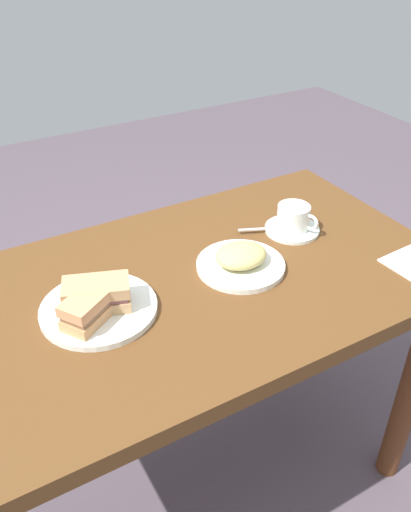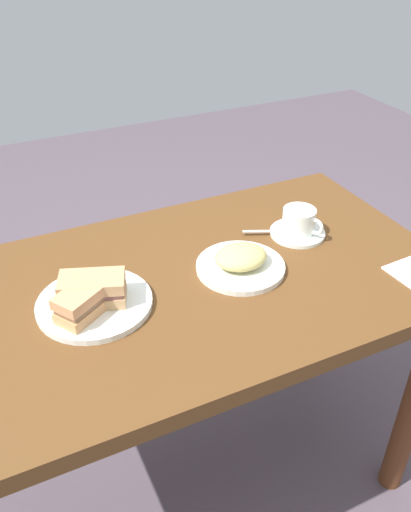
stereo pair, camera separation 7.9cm
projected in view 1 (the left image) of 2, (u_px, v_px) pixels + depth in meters
ground_plane at (188, 481)px, 1.63m from camera, size 6.00×6.00×0.00m
dining_table at (182, 322)px, 1.27m from camera, size 1.27×0.68×0.76m
sandwich_plate at (98, 308)px, 1.13m from camera, size 0.25×0.25×0.01m
sandwich_front at (96, 293)px, 1.11m from camera, size 0.15×0.12×0.06m
sandwich_back at (88, 308)px, 1.07m from camera, size 0.13×0.12×0.06m
coffee_saucer at (292, 229)px, 1.40m from camera, size 0.14×0.14×0.01m
coffee_cup at (294, 217)px, 1.37m from camera, size 0.08×0.11×0.06m
spoon at (263, 229)px, 1.39m from camera, size 0.09×0.05×0.01m
side_plate at (241, 265)px, 1.26m from camera, size 0.21×0.21×0.01m
side_food_pile at (241, 255)px, 1.24m from camera, size 0.13×0.10×0.04m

